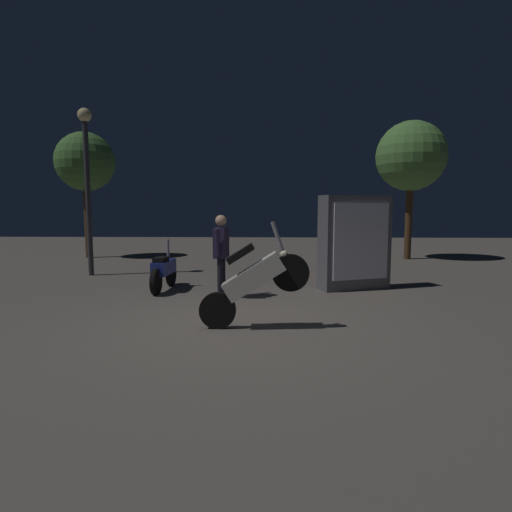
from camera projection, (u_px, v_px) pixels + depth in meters
The scene contains 9 objects.
ground_plane at pixel (235, 325), 6.71m from camera, with size 40.00×40.00×0.00m, color #605951.
motorcycle_white_foreground at pixel (253, 280), 6.41m from camera, with size 1.66×0.31×1.63m.
motorcycle_blue_parked_left at pixel (164, 270), 9.52m from camera, with size 0.36×1.66×1.11m.
person_rider_beside at pixel (221, 249), 8.60m from camera, with size 0.30×0.67×1.69m.
person_bystander_far at pixel (328, 240), 11.67m from camera, with size 0.34×0.65×1.61m.
streetlamp_near at pixel (87, 169), 11.34m from camera, with size 0.36×0.36×4.43m.
tree_left_bg at pixel (85, 163), 15.43m from camera, with size 2.11×2.11×4.54m.
tree_center_bg at pixel (411, 157), 14.94m from camera, with size 2.42×2.42×4.84m.
kiosk_billboard at pixel (355, 243), 9.57m from camera, with size 1.67×1.02×2.10m.
Camera 1 is at (0.54, -6.53, 1.83)m, focal length 29.98 mm.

